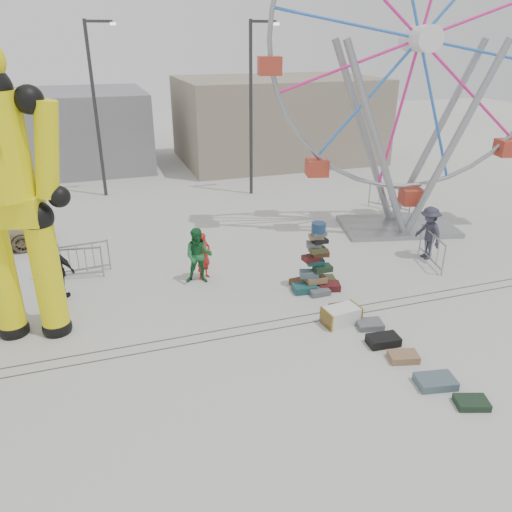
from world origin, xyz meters
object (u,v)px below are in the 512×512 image
object	(u,v)px
pedestrian_black	(58,271)
pedestrian_red	(204,256)
barricade_wheel_front	(432,249)
lamp_post_right	(253,101)
pedestrian_green	(199,256)
pedestrian_grey	(429,233)
barricade_wheel_back	(389,198)
barricade_dummy_b	(70,264)
crash_test_dummy	(7,189)
barricade_dummy_c	(78,259)
lamp_post_left	(97,102)
ferris_wheel	(417,66)
steamer_trunk	(341,316)
suitcase_tower	(316,270)

from	to	relation	value
pedestrian_black	pedestrian_red	bearing A→B (deg)	-151.46
pedestrian_black	barricade_wheel_front	bearing A→B (deg)	-157.41
lamp_post_right	pedestrian_green	xyz separation A→B (m)	(-4.74, -8.96, -3.57)
lamp_post_right	pedestrian_grey	xyz separation A→B (m)	(3.35, -9.63, -3.53)
barricade_wheel_back	pedestrian_black	world-z (taller)	pedestrian_black
barricade_wheel_back	pedestrian_grey	bearing A→B (deg)	-50.88
barricade_wheel_front	lamp_post_right	bearing A→B (deg)	32.21
barricade_dummy_b	barricade_wheel_front	world-z (taller)	same
pedestrian_black	pedestrian_grey	distance (m)	12.32
pedestrian_red	pedestrian_green	world-z (taller)	pedestrian_green
crash_test_dummy	pedestrian_red	xyz separation A→B (m)	(5.02, 1.82, -3.19)
barricade_dummy_c	barricade_wheel_front	distance (m)	12.00
barricade_dummy_c	pedestrian_green	world-z (taller)	pedestrian_green
crash_test_dummy	lamp_post_left	bearing A→B (deg)	92.47
pedestrian_black	barricade_dummy_c	bearing A→B (deg)	-79.66
ferris_wheel	pedestrian_grey	xyz separation A→B (m)	(-0.74, -2.91, -5.33)
barricade_wheel_back	pedestrian_green	world-z (taller)	pedestrian_green
lamp_post_right	barricade_wheel_back	bearing A→B (deg)	-41.41
barricade_dummy_b	pedestrian_green	distance (m)	4.22
barricade_wheel_back	pedestrian_red	xyz separation A→B (m)	(-9.60, -4.26, 0.24)
lamp_post_left	lamp_post_right	bearing A→B (deg)	-15.95
lamp_post_left	barricade_dummy_b	distance (m)	10.36
lamp_post_left	barricade_dummy_c	world-z (taller)	lamp_post_left
lamp_post_right	lamp_post_left	xyz separation A→B (m)	(-7.00, 2.00, 0.00)
barricade_wheel_back	pedestrian_grey	world-z (taller)	pedestrian_grey
pedestrian_black	ferris_wheel	bearing A→B (deg)	-142.34
lamp_post_left	pedestrian_black	xyz separation A→B (m)	(-1.94, -10.70, -3.58)
barricade_dummy_b	steamer_trunk	bearing A→B (deg)	-27.92
suitcase_tower	pedestrian_green	world-z (taller)	suitcase_tower
suitcase_tower	ferris_wheel	size ratio (longest dim) A/B	0.17
suitcase_tower	pedestrian_green	xyz separation A→B (m)	(-3.35, 1.57, 0.30)
steamer_trunk	barricade_dummy_c	bearing A→B (deg)	134.12
crash_test_dummy	steamer_trunk	size ratio (longest dim) A/B	7.48
lamp_post_right	lamp_post_left	bearing A→B (deg)	164.05
lamp_post_right	steamer_trunk	size ratio (longest dim) A/B	7.93
barricade_dummy_c	barricade_wheel_back	xyz separation A→B (m)	(13.49, 2.69, 0.00)
lamp_post_left	pedestrian_black	world-z (taller)	lamp_post_left
lamp_post_right	pedestrian_red	size ratio (longest dim) A/B	5.06
lamp_post_right	crash_test_dummy	bearing A→B (deg)	-132.14
ferris_wheel	pedestrian_green	world-z (taller)	ferris_wheel
ferris_wheel	steamer_trunk	world-z (taller)	ferris_wheel
crash_test_dummy	barricade_dummy_b	xyz separation A→B (m)	(0.90, 3.12, -3.43)
lamp_post_right	barricade_wheel_back	world-z (taller)	lamp_post_right
crash_test_dummy	pedestrian_red	world-z (taller)	crash_test_dummy
lamp_post_left	steamer_trunk	distance (m)	16.21
steamer_trunk	pedestrian_green	distance (m)	4.93
crash_test_dummy	barricade_wheel_front	xyz separation A→B (m)	(12.78, 0.49, -3.43)
barricade_wheel_back	ferris_wheel	bearing A→B (deg)	-56.10
barricade_dummy_c	pedestrian_grey	world-z (taller)	pedestrian_grey
suitcase_tower	steamer_trunk	distance (m)	2.20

